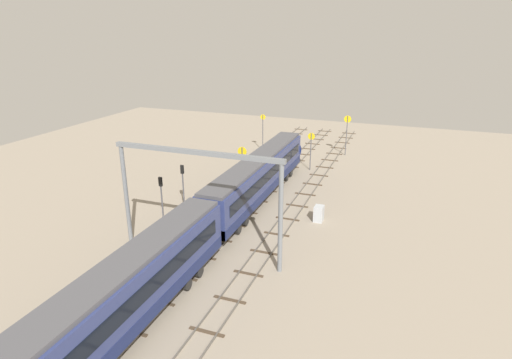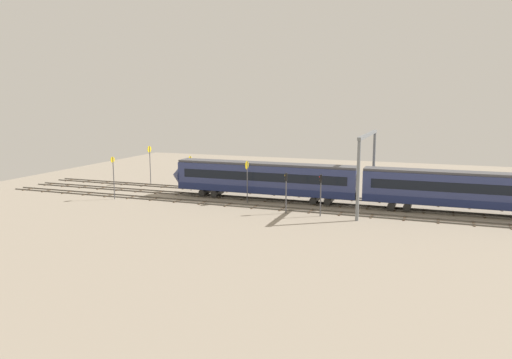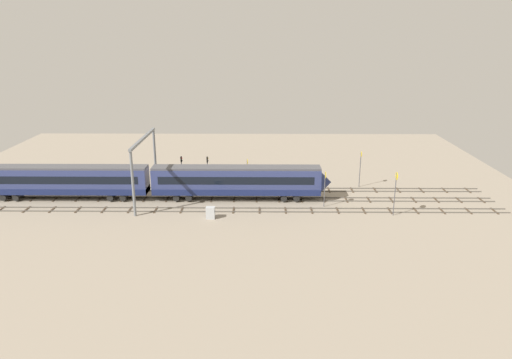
{
  "view_description": "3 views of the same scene",
  "coord_description": "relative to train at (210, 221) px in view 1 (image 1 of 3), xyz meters",
  "views": [
    {
      "loc": [
        -38.7,
        -14.9,
        17.8
      ],
      "look_at": [
        2.9,
        0.63,
        1.99
      ],
      "focal_mm": 29.75,
      "sensor_mm": 36.0,
      "label": 1
    },
    {
      "loc": [
        -18.9,
        60.73,
        13.08
      ],
      "look_at": [
        3.26,
        -0.09,
        2.65
      ],
      "focal_mm": 34.96,
      "sensor_mm": 36.0,
      "label": 2
    },
    {
      "loc": [
        5.42,
        -66.25,
        23.38
      ],
      "look_at": [
        4.8,
        0.3,
        2.96
      ],
      "focal_mm": 33.99,
      "sensor_mm": 36.0,
      "label": 3
    }
  ],
  "objects": [
    {
      "name": "track_near_foreground",
      "position": [
        9.8,
        -4.46,
        -2.59
      ],
      "size": [
        78.0,
        2.4,
        0.16
      ],
      "color": "#59544C",
      "rests_on": "ground"
    },
    {
      "name": "signal_light_trackside_departure",
      "position": [
        6.96,
        6.54,
        0.43
      ],
      "size": [
        0.31,
        0.32,
        4.73
      ],
      "color": "#4C4C51",
      "rests_on": "ground"
    },
    {
      "name": "speed_sign_mid_trackside",
      "position": [
        30.74,
        6.26,
        0.87
      ],
      "size": [
        0.14,
        0.8,
        5.67
      ],
      "color": "#4C4C51",
      "rests_on": "ground"
    },
    {
      "name": "speed_sign_near_foreground",
      "position": [
        24.11,
        -2.81,
        0.63
      ],
      "size": [
        0.14,
        0.92,
        5.05
      ],
      "color": "#4C4C51",
      "rests_on": "ground"
    },
    {
      "name": "overhead_gantry",
      "position": [
        -1.32,
        0.33,
        3.86
      ],
      "size": [
        0.4,
        14.38,
        9.1
      ],
      "color": "slate",
      "rests_on": "ground"
    },
    {
      "name": "speed_sign_far_trackside",
      "position": [
        32.87,
        -6.07,
        1.25
      ],
      "size": [
        0.14,
        1.03,
        5.94
      ],
      "color": "#4C4C51",
      "rests_on": "ground"
    },
    {
      "name": "relay_cabinet",
      "position": [
        8.74,
        -7.4,
        -1.88
      ],
      "size": [
        1.15,
        0.87,
        1.55
      ],
      "color": "#B2B7BC",
      "rests_on": "ground"
    },
    {
      "name": "track_with_train",
      "position": [
        9.8,
        0.0,
        -2.59
      ],
      "size": [
        78.0,
        2.4,
        0.16
      ],
      "color": "#59544C",
      "rests_on": "ground"
    },
    {
      "name": "ground_plane",
      "position": [
        9.8,
        0.0,
        -2.66
      ],
      "size": [
        94.0,
        94.0,
        0.0
      ],
      "primitive_type": "plane",
      "color": "gray"
    },
    {
      "name": "speed_sign_distant_end",
      "position": [
        13.31,
        2.52,
        0.96
      ],
      "size": [
        0.14,
        1.07,
        5.4
      ],
      "color": "#4C4C51",
      "rests_on": "ground"
    },
    {
      "name": "train",
      "position": [
        0.0,
        0.0,
        0.0
      ],
      "size": [
        50.4,
        3.24,
        4.8
      ],
      "color": "navy",
      "rests_on": "ground"
    },
    {
      "name": "signal_light_trackside_approach",
      "position": [
        2.91,
        6.53,
        0.45
      ],
      "size": [
        0.31,
        0.32,
        4.76
      ],
      "color": "#4C4C51",
      "rests_on": "ground"
    },
    {
      "name": "track_middle",
      "position": [
        9.8,
        4.46,
        -2.59
      ],
      "size": [
        78.0,
        2.4,
        0.16
      ],
      "color": "#59544C",
      "rests_on": "ground"
    }
  ]
}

